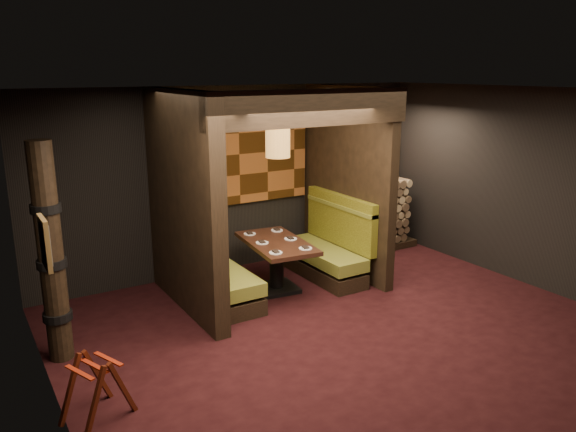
# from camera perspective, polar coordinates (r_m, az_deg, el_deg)

# --- Properties ---
(floor) EXTENTS (6.50, 5.50, 0.02)m
(floor) POSITION_cam_1_polar(r_m,az_deg,el_deg) (7.01, 5.69, -11.56)
(floor) COLOR black
(floor) RESTS_ON ground
(ceiling) EXTENTS (6.50, 5.50, 0.02)m
(ceiling) POSITION_cam_1_polar(r_m,az_deg,el_deg) (6.29, 6.37, 12.59)
(ceiling) COLOR black
(ceiling) RESTS_ON ground
(wall_back) EXTENTS (6.50, 0.02, 2.85)m
(wall_back) POSITION_cam_1_polar(r_m,az_deg,el_deg) (8.79, -5.00, 3.80)
(wall_back) COLOR black
(wall_back) RESTS_ON ground
(wall_front) EXTENTS (6.50, 0.02, 2.85)m
(wall_front) POSITION_cam_1_polar(r_m,az_deg,el_deg) (4.74, 26.88, -7.45)
(wall_front) COLOR black
(wall_front) RESTS_ON ground
(wall_left) EXTENTS (0.02, 5.50, 2.85)m
(wall_left) POSITION_cam_1_polar(r_m,az_deg,el_deg) (5.27, -23.53, -4.91)
(wall_left) COLOR black
(wall_left) RESTS_ON ground
(wall_right) EXTENTS (0.02, 5.50, 2.85)m
(wall_right) POSITION_cam_1_polar(r_m,az_deg,el_deg) (8.83, 23.07, 2.72)
(wall_right) COLOR black
(wall_right) RESTS_ON ground
(partition_left) EXTENTS (0.20, 2.20, 2.85)m
(partition_left) POSITION_cam_1_polar(r_m,az_deg,el_deg) (7.27, -10.57, 1.28)
(partition_left) COLOR black
(partition_left) RESTS_ON floor
(partition_right) EXTENTS (0.15, 2.10, 2.85)m
(partition_right) POSITION_cam_1_polar(r_m,az_deg,el_deg) (8.59, 6.01, 3.51)
(partition_right) COLOR black
(partition_right) RESTS_ON floor
(header_beam) EXTENTS (2.85, 0.18, 0.44)m
(header_beam) POSITION_cam_1_polar(r_m,az_deg,el_deg) (6.85, 2.49, 10.91)
(header_beam) COLOR black
(header_beam) RESTS_ON partition_left
(tapa_back_panel) EXTENTS (2.40, 0.06, 1.55)m
(tapa_back_panel) POSITION_cam_1_polar(r_m,az_deg,el_deg) (8.67, -5.06, 6.29)
(tapa_back_panel) COLOR brown
(tapa_back_panel) RESTS_ON wall_back
(tapa_side_panel) EXTENTS (0.04, 1.85, 1.45)m
(tapa_side_panel) POSITION_cam_1_polar(r_m,az_deg,el_deg) (7.39, -10.35, 4.87)
(tapa_side_panel) COLOR brown
(tapa_side_panel) RESTS_ON partition_left
(lacquer_shelf) EXTENTS (0.60, 0.12, 0.07)m
(lacquer_shelf) POSITION_cam_1_polar(r_m,az_deg,el_deg) (8.50, -8.24, 1.63)
(lacquer_shelf) COLOR #580E11
(lacquer_shelf) RESTS_ON wall_back
(booth_bench_left) EXTENTS (0.68, 1.60, 1.14)m
(booth_bench_left) POSITION_cam_1_polar(r_m,az_deg,el_deg) (7.71, -7.51, -5.79)
(booth_bench_left) COLOR black
(booth_bench_left) RESTS_ON floor
(booth_bench_right) EXTENTS (0.68, 1.60, 1.14)m
(booth_bench_right) POSITION_cam_1_polar(r_m,az_deg,el_deg) (8.60, 4.08, -3.50)
(booth_bench_right) COLOR black
(booth_bench_right) RESTS_ON floor
(dining_table) EXTENTS (0.91, 1.47, 0.74)m
(dining_table) POSITION_cam_1_polar(r_m,az_deg,el_deg) (7.97, -1.17, -4.19)
(dining_table) COLOR black
(dining_table) RESTS_ON floor
(place_settings) EXTENTS (0.73, 1.18, 0.03)m
(place_settings) POSITION_cam_1_polar(r_m,az_deg,el_deg) (7.90, -1.18, -2.50)
(place_settings) COLOR white
(place_settings) RESTS_ON dining_table
(pendant_lamp) EXTENTS (0.33, 0.33, 0.92)m
(pendant_lamp) POSITION_cam_1_polar(r_m,az_deg,el_deg) (7.55, -1.05, 7.67)
(pendant_lamp) COLOR #AC7734
(pendant_lamp) RESTS_ON ceiling
(framed_picture) EXTENTS (0.05, 0.36, 0.46)m
(framed_picture) POSITION_cam_1_polar(r_m,az_deg,el_deg) (5.31, -23.44, -2.53)
(framed_picture) COLOR olive
(framed_picture) RESTS_ON wall_left
(luggage_rack) EXTENTS (0.70, 0.60, 0.63)m
(luggage_rack) POSITION_cam_1_polar(r_m,az_deg,el_deg) (5.57, -18.90, -15.98)
(luggage_rack) COLOR #491709
(luggage_rack) RESTS_ON floor
(totem_column) EXTENTS (0.31, 0.31, 2.40)m
(totem_column) POSITION_cam_1_polar(r_m,az_deg,el_deg) (6.41, -22.95, -3.71)
(totem_column) COLOR black
(totem_column) RESTS_ON floor
(firewood_stack) EXTENTS (1.73, 0.70, 1.22)m
(firewood_stack) POSITION_cam_1_polar(r_m,az_deg,el_deg) (9.87, 8.14, 0.07)
(firewood_stack) COLOR black
(firewood_stack) RESTS_ON floor
(mosaic_header) EXTENTS (1.83, 0.10, 0.56)m
(mosaic_header) POSITION_cam_1_polar(r_m,az_deg,el_deg) (9.93, 7.11, 5.47)
(mosaic_header) COLOR #67190B
(mosaic_header) RESTS_ON wall_back
(bay_front_post) EXTENTS (0.08, 0.08, 2.85)m
(bay_front_post) POSITION_cam_1_polar(r_m,az_deg,el_deg) (8.85, 5.45, 3.85)
(bay_front_post) COLOR black
(bay_front_post) RESTS_ON floor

